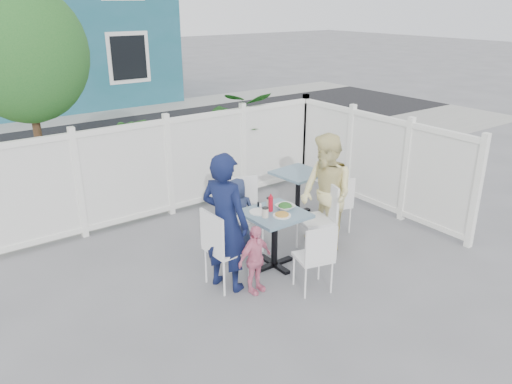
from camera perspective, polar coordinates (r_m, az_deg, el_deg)
ground at (r=6.54m, az=-0.61°, el=-9.45°), size 80.00×80.00×0.00m
near_sidewalk at (r=9.60m, az=-13.93°, el=0.22°), size 24.00×2.60×0.01m
street at (r=12.96m, az=-20.37°, el=4.93°), size 24.00×5.00×0.01m
far_sidewalk at (r=15.89m, az=-23.65°, el=7.30°), size 24.00×1.60×0.01m
fence_back at (r=8.17m, az=-9.91°, el=2.64°), size 5.86×0.08×1.60m
fence_right at (r=8.53m, az=13.58°, el=3.16°), size 0.08×3.66×1.60m
tree at (r=8.10m, az=-24.90°, el=14.03°), size 1.80×1.62×3.59m
potted_shrub_a at (r=8.63m, az=-14.29°, el=3.26°), size 0.92×0.92×1.55m
potted_shrub_b at (r=9.35m, az=-3.18°, el=6.21°), size 2.10×1.98×1.85m
main_table at (r=6.48m, az=2.16°, el=-3.77°), size 0.74×0.74×0.78m
spare_table at (r=8.09m, az=4.84°, el=1.16°), size 0.76×0.76×0.74m
chair_left at (r=6.04m, az=-4.05°, el=-5.91°), size 0.46×0.48×1.01m
chair_right at (r=6.92m, az=7.52°, el=-2.38°), size 0.56×0.58×1.01m
chair_back at (r=7.04m, az=-1.38°, el=-1.81°), size 0.58×0.57×1.01m
chair_near at (r=5.99m, az=6.92°, el=-7.03°), size 0.50×0.49×0.89m
chair_spare at (r=7.57m, az=9.36°, el=-0.98°), size 0.51×0.50×0.89m
man at (r=5.93m, az=-3.55°, el=-3.50°), size 0.62×0.74×1.73m
woman at (r=6.89m, az=8.01°, el=-0.29°), size 0.77×0.92×1.68m
boy at (r=7.10m, az=-2.12°, el=-2.32°), size 0.58×0.50×1.01m
toddler at (r=6.00m, az=-0.13°, el=-7.73°), size 0.53×0.28×0.87m
plate_main at (r=6.31m, az=2.98°, el=-2.70°), size 0.23×0.23×0.01m
plate_side at (r=6.40m, az=0.30°, el=-2.28°), size 0.24×0.24×0.02m
salad_bowl at (r=6.51m, az=3.35°, el=-1.73°), size 0.24×0.24×0.06m
coffee_cup_a at (r=6.25m, az=1.07°, el=-2.39°), size 0.08×0.08×0.12m
coffee_cup_b at (r=6.58m, az=1.54°, el=-1.19°), size 0.07×0.07×0.11m
ketchup_bottle at (r=6.41m, az=1.69°, el=-1.38°), size 0.06×0.06×0.20m
salt_shaker at (r=6.52m, az=0.52°, el=-1.61°), size 0.03×0.03×0.07m
pepper_shaker at (r=6.58m, az=0.25°, el=-1.41°), size 0.03×0.03×0.06m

